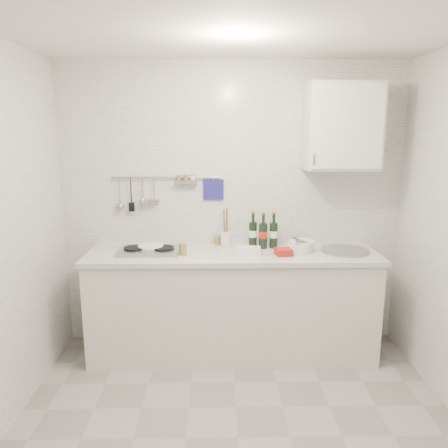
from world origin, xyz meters
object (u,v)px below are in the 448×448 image
Objects in this scene: wall_cabinet at (342,127)px; utensil_crock at (226,237)px; plate_stack_hob at (150,248)px; plate_stack_sink at (300,246)px; wine_bottles at (263,230)px.

utensil_crock is (-0.95, 0.07, -0.95)m from wall_cabinet.
plate_stack_hob is 0.94× the size of plate_stack_sink.
plate_stack_hob is 0.98m from wine_bottles.
plate_stack_sink is 0.82× the size of wine_bottles.
wall_cabinet is at bearing 18.15° from plate_stack_sink.
wall_cabinet is 1.35m from utensil_crock.
utensil_crock is (0.65, 0.16, 0.06)m from plate_stack_hob.
wall_cabinet is 2.02× the size of utensil_crock.
plate_stack_hob is 0.67m from utensil_crock.
wall_cabinet is 2.92× the size of plate_stack_hob.
plate_stack_sink is (-0.33, -0.11, -0.99)m from wall_cabinet.
plate_stack_hob is (-1.60, -0.09, -1.01)m from wall_cabinet.
wall_cabinet is 2.26× the size of wine_bottles.
wine_bottles is (-0.30, 0.12, 0.11)m from plate_stack_sink.
wall_cabinet is 2.74× the size of plate_stack_sink.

